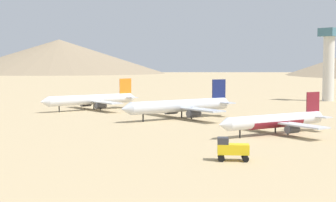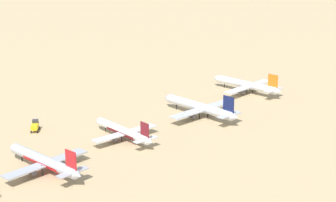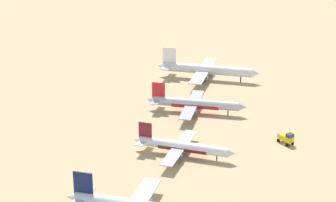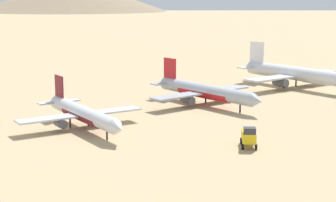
{
  "view_description": "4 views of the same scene",
  "coord_description": "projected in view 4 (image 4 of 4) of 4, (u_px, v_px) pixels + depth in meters",
  "views": [
    {
      "loc": [
        95.72,
        70.86,
        16.01
      ],
      "look_at": [
        -6.3,
        -46.12,
        4.54
      ],
      "focal_mm": 53.35,
      "sensor_mm": 36.0,
      "label": 1
    },
    {
      "loc": [
        -130.73,
        138.64,
        71.61
      ],
      "look_at": [
        7.2,
        -28.09,
        6.39
      ],
      "focal_mm": 61.58,
      "sensor_mm": 36.0,
      "label": 2
    },
    {
      "loc": [
        26.35,
        -163.39,
        81.54
      ],
      "look_at": [
        -7.94,
        39.22,
        3.16
      ],
      "focal_mm": 65.06,
      "sensor_mm": 36.0,
      "label": 3
    },
    {
      "loc": [
        95.0,
        -57.54,
        26.36
      ],
      "look_at": [
        8.7,
        19.63,
        4.27
      ],
      "focal_mm": 59.2,
      "sensor_mm": 36.0,
      "label": 4
    }
  ],
  "objects": [
    {
      "name": "parked_jet_4",
      "position": [
        296.0,
        74.0,
        159.15
      ],
      "size": [
        43.16,
        35.13,
        12.44
      ],
      "color": "silver",
      "rests_on": "ground"
    },
    {
      "name": "ground_plane",
      "position": [
        67.0,
        128.0,
        112.18
      ],
      "size": [
        1800.0,
        1800.0,
        0.0
      ],
      "primitive_type": "plane",
      "color": "tan"
    },
    {
      "name": "service_truck",
      "position": [
        249.0,
        136.0,
        97.46
      ],
      "size": [
        5.43,
        5.46,
        3.9
      ],
      "color": "yellow",
      "rests_on": "ground"
    },
    {
      "name": "parked_jet_2",
      "position": [
        82.0,
        114.0,
        110.83
      ],
      "size": [
        32.41,
        26.49,
        9.37
      ],
      "color": "silver",
      "rests_on": "ground"
    },
    {
      "name": "parked_jet_3",
      "position": [
        204.0,
        91.0,
        134.59
      ],
      "size": [
        36.07,
        29.29,
        10.41
      ],
      "color": "#B2B7C1",
      "rests_on": "ground"
    }
  ]
}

